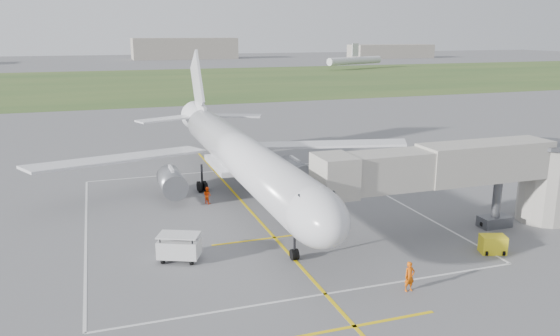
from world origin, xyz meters
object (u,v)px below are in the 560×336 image
object	(u,v)px
ramp_worker_nose	(410,277)
ramp_worker_wing	(207,195)
airliner	(239,154)
jet_bridge	(476,173)
gpu_unit	(493,244)
baggage_cart	(179,247)

from	to	relation	value
ramp_worker_nose	ramp_worker_wing	xyz separation A→B (m)	(-8.32, 21.58, -0.15)
ramp_worker_nose	ramp_worker_wing	size ratio (longest dim) A/B	1.18
airliner	ramp_worker_nose	distance (m)	22.86
jet_bridge	ramp_worker_wing	world-z (taller)	jet_bridge
ramp_worker_wing	airliner	bearing A→B (deg)	-116.54
jet_bridge	gpu_unit	world-z (taller)	jet_bridge
airliner	jet_bridge	distance (m)	21.22
gpu_unit	ramp_worker_nose	xyz separation A→B (m)	(-8.99, -3.26, 0.30)
gpu_unit	ramp_worker_wing	size ratio (longest dim) A/B	1.26
ramp_worker_nose	airliner	bearing A→B (deg)	101.94
jet_bridge	baggage_cart	world-z (taller)	jet_bridge
airliner	baggage_cart	xyz separation A→B (m)	(-7.71, -12.80, -3.38)
baggage_cart	ramp_worker_nose	distance (m)	15.78
baggage_cart	ramp_worker_wing	xyz separation A→B (m)	(4.49, 12.36, -0.20)
baggage_cart	ramp_worker_wing	bearing A→B (deg)	94.09
airliner	ramp_worker_nose	size ratio (longest dim) A/B	24.41
jet_bridge	ramp_worker_wing	bearing A→B (deg)	143.90
airliner	gpu_unit	size ratio (longest dim) A/B	22.90
baggage_cart	ramp_worker_nose	bearing A→B (deg)	-11.70
gpu_unit	baggage_cart	bearing A→B (deg)	-176.96
ramp_worker_wing	ramp_worker_nose	bearing A→B (deg)	166.87
airliner	jet_bridge	xyz separation A→B (m)	(15.72, -14.25, 0.35)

